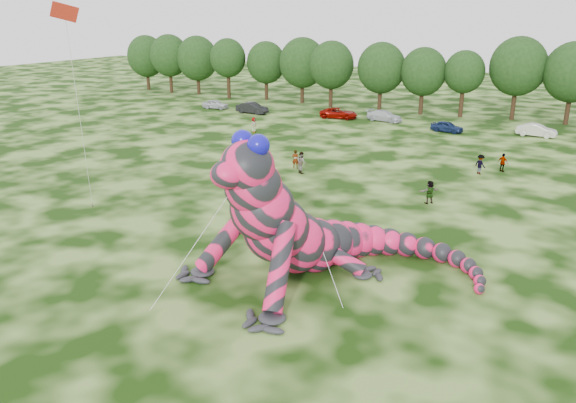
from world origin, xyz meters
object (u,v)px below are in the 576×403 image
(spectator_4, at_px, (254,125))
(spectator_3, at_px, (503,163))
(tree_11, at_px, (572,83))
(car_2, at_px, (339,113))
(tree_6, at_px, (331,74))
(flying_kite, at_px, (67,28))
(car_0, at_px, (216,104))
(tree_0, at_px, (147,63))
(car_1, at_px, (252,108))
(tree_1, at_px, (170,64))
(spectator_5, at_px, (430,192))
(tree_8, at_px, (423,81))
(tree_9, at_px, (463,84))
(tree_5, at_px, (302,70))
(car_4, at_px, (447,127))
(car_5, at_px, (537,130))
(spectator_2, at_px, (480,164))
(tree_3, at_px, (228,69))
(tree_10, at_px, (517,79))
(tree_4, at_px, (266,71))
(inflatable_gecko, at_px, (312,198))
(spectator_0, at_px, (295,159))
(tree_2, at_px, (198,65))
(spectator_1, at_px, (301,162))
(tree_7, at_px, (381,77))

(spectator_4, relative_size, spectator_3, 1.06)
(tree_11, distance_m, car_2, 28.58)
(tree_6, height_order, tree_11, tree_11)
(flying_kite, bearing_deg, tree_11, 65.67)
(flying_kite, bearing_deg, car_0, 115.74)
(tree_0, bearing_deg, car_1, -23.07)
(tree_1, bearing_deg, car_2, -14.70)
(tree_0, distance_m, spectator_5, 72.91)
(spectator_4, bearing_deg, car_0, 44.36)
(tree_8, xyz_separation_m, spectator_4, (-13.79, -21.20, -3.60))
(flying_kite, bearing_deg, tree_9, 77.56)
(tree_5, bearing_deg, spectator_4, -77.27)
(tree_6, distance_m, car_0, 17.31)
(car_4, relative_size, spectator_3, 2.28)
(tree_8, distance_m, tree_9, 5.30)
(car_5, distance_m, spectator_4, 32.01)
(spectator_2, bearing_deg, tree_5, -8.88)
(spectator_2, bearing_deg, tree_11, -67.17)
(spectator_2, xyz_separation_m, spectator_3, (1.60, 1.71, -0.04))
(tree_3, bearing_deg, flying_kite, -64.74)
(car_1, distance_m, car_4, 26.67)
(tree_6, bearing_deg, tree_5, 162.54)
(tree_5, bearing_deg, tree_8, -4.39)
(spectator_4, bearing_deg, spectator_5, -127.72)
(tree_10, height_order, car_4, tree_10)
(tree_0, distance_m, tree_4, 24.92)
(tree_0, bearing_deg, tree_1, -10.79)
(inflatable_gecko, bearing_deg, tree_11, 102.24)
(tree_0, distance_m, spectator_0, 59.91)
(tree_3, xyz_separation_m, car_1, (10.86, -10.48, -3.97))
(tree_6, xyz_separation_m, car_2, (4.72, -7.95, -4.06))
(tree_11, bearing_deg, spectator_0, -120.41)
(tree_2, distance_m, tree_11, 56.81)
(inflatable_gecko, xyz_separation_m, tree_3, (-39.61, 51.14, 0.68))
(inflatable_gecko, distance_m, car_2, 46.08)
(tree_2, distance_m, car_4, 46.67)
(tree_4, relative_size, spectator_3, 5.53)
(tree_9, bearing_deg, spectator_4, -131.50)
(tree_6, bearing_deg, car_4, -27.75)
(tree_8, xyz_separation_m, car_1, (-20.64, -10.40, -3.72))
(tree_11, height_order, spectator_1, tree_11)
(spectator_4, bearing_deg, car_4, -66.60)
(tree_0, distance_m, spectator_1, 61.45)
(tree_7, relative_size, spectator_1, 5.03)
(spectator_2, bearing_deg, spectator_0, 54.88)
(spectator_3, bearing_deg, tree_5, -14.87)
(spectator_0, height_order, spectator_4, spectator_4)
(car_1, xyz_separation_m, spectator_3, (34.98, -15.13, 0.07))
(spectator_5, bearing_deg, inflatable_gecko, 33.05)
(tree_7, distance_m, car_5, 23.17)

